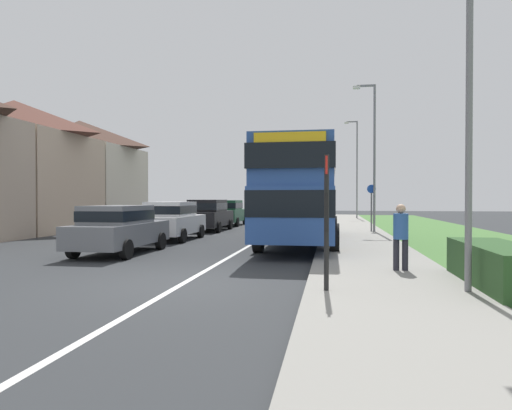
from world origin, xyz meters
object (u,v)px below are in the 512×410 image
(pedestrian_at_stop, at_px, (401,234))
(street_lamp_mid, at_px, (372,149))
(parked_car_black, at_px, (208,214))
(street_lamp_far, at_px, (356,164))
(double_decker_bus, at_px, (302,190))
(street_lamp_near, at_px, (463,80))
(parked_car_dark_green, at_px, (229,212))
(parked_car_grey, at_px, (119,227))
(cycle_route_sign, at_px, (371,206))
(bus_stop_sign, at_px, (327,213))
(parked_car_white, at_px, (172,219))

(pedestrian_at_stop, xyz_separation_m, street_lamp_mid, (0.46, 12.86, 3.38))
(parked_car_black, bearing_deg, street_lamp_far, 60.51)
(double_decker_bus, distance_m, street_lamp_near, 9.92)
(double_decker_bus, distance_m, parked_car_dark_green, 13.21)
(double_decker_bus, height_order, parked_car_dark_green, double_decker_bus)
(double_decker_bus, distance_m, parked_car_grey, 7.05)
(parked_car_dark_green, distance_m, street_lamp_near, 23.10)
(parked_car_grey, relative_size, cycle_route_sign, 1.74)
(double_decker_bus, bearing_deg, street_lamp_mid, 62.01)
(street_lamp_mid, bearing_deg, pedestrian_at_stop, -92.05)
(cycle_route_sign, bearing_deg, parked_car_grey, -130.89)
(bus_stop_sign, bearing_deg, parked_car_dark_green, 107.49)
(parked_car_grey, height_order, parked_car_white, parked_car_white)
(double_decker_bus, bearing_deg, parked_car_black, 130.00)
(parked_car_grey, relative_size, bus_stop_sign, 1.68)
(street_lamp_near, relative_size, street_lamp_far, 0.80)
(pedestrian_at_stop, distance_m, street_lamp_mid, 13.31)
(bus_stop_sign, relative_size, cycle_route_sign, 1.03)
(parked_car_white, height_order, cycle_route_sign, cycle_route_sign)
(double_decker_bus, xyz_separation_m, parked_car_white, (-5.68, 0.99, -1.23))
(parked_car_white, bearing_deg, bus_stop_sign, -57.13)
(parked_car_white, bearing_deg, street_lamp_near, -47.81)
(double_decker_bus, relative_size, street_lamp_near, 1.57)
(parked_car_white, height_order, parked_car_black, parked_car_black)
(bus_stop_sign, height_order, street_lamp_mid, street_lamp_mid)
(parked_car_black, distance_m, street_lamp_near, 18.48)
(parked_car_grey, xyz_separation_m, street_lamp_far, (8.89, 26.35, 3.94))
(double_decker_bus, relative_size, parked_car_grey, 2.44)
(double_decker_bus, bearing_deg, parked_car_grey, -144.63)
(double_decker_bus, height_order, street_lamp_far, street_lamp_far)
(parked_car_grey, bearing_deg, street_lamp_mid, 48.59)
(cycle_route_sign, bearing_deg, street_lamp_near, -88.88)
(street_lamp_mid, bearing_deg, cycle_route_sign, 100.89)
(bus_stop_sign, height_order, cycle_route_sign, bus_stop_sign)
(pedestrian_at_stop, bearing_deg, parked_car_black, 121.75)
(parked_car_dark_green, bearing_deg, cycle_route_sign, -32.78)
(parked_car_white, distance_m, cycle_route_sign, 10.29)
(parked_car_grey, bearing_deg, double_decker_bus, 35.37)
(parked_car_black, bearing_deg, cycle_route_sign, -3.26)
(parked_car_black, bearing_deg, bus_stop_sign, -67.52)
(bus_stop_sign, relative_size, street_lamp_near, 0.38)
(parked_car_white, bearing_deg, parked_car_grey, -89.71)
(pedestrian_at_stop, distance_m, street_lamp_far, 29.41)
(parked_car_dark_green, height_order, street_lamp_mid, street_lamp_mid)
(parked_car_white, distance_m, street_lamp_near, 13.97)
(parked_car_black, bearing_deg, pedestrian_at_stop, -58.25)
(street_lamp_mid, bearing_deg, double_decker_bus, -117.99)
(pedestrian_at_stop, height_order, street_lamp_mid, street_lamp_mid)
(cycle_route_sign, bearing_deg, street_lamp_far, 89.82)
(parked_car_grey, distance_m, street_lamp_mid, 13.85)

